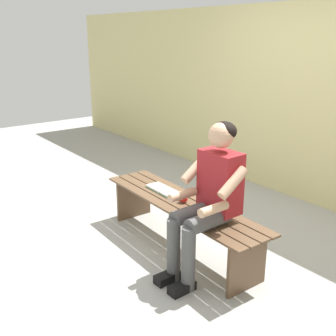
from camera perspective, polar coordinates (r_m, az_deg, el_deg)
ground_plane at (r=4.46m, az=-18.89°, el=-8.33°), size 10.00×7.00×0.04m
brick_wall at (r=5.26m, az=15.40°, el=9.12°), size 9.50×0.24×2.25m
bench_near at (r=3.74m, az=1.82°, el=-6.17°), size 1.91×0.51×0.46m
person_seated at (r=3.23m, az=5.70°, el=-3.73°), size 0.50×0.69×1.26m
apple at (r=3.67m, az=2.18°, el=-4.23°), size 0.08×0.08×0.08m
book_open at (r=3.92m, az=-0.56°, el=-3.15°), size 0.42×0.17×0.02m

